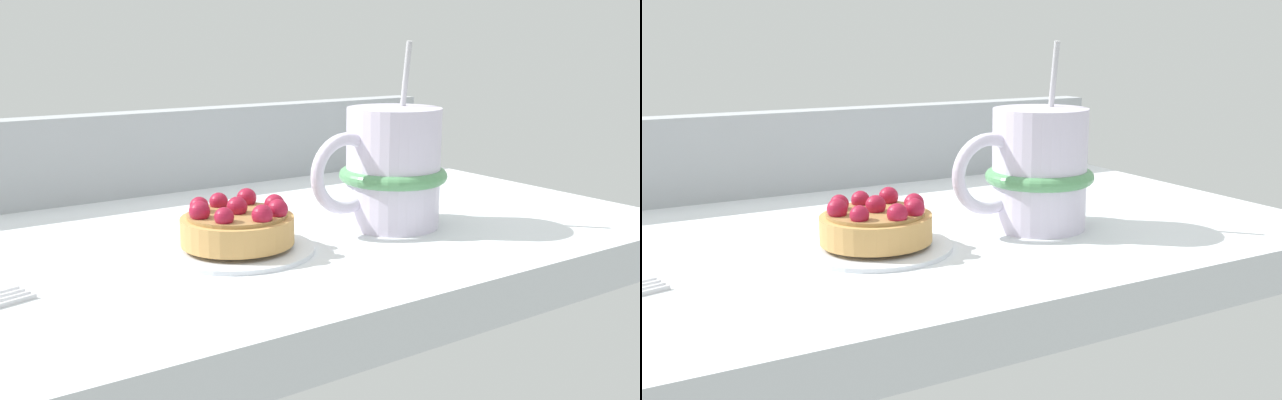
% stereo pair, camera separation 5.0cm
% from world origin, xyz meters
% --- Properties ---
extents(ground_plane, '(0.74, 0.42, 0.04)m').
position_xyz_m(ground_plane, '(0.00, 0.00, -0.02)').
color(ground_plane, silver).
extents(window_rail_back, '(0.73, 0.03, 0.09)m').
position_xyz_m(window_rail_back, '(0.00, 0.19, 0.04)').
color(window_rail_back, '#9EA3A8').
rests_on(window_rail_back, ground_plane).
extents(dessert_plate, '(0.12, 0.12, 0.01)m').
position_xyz_m(dessert_plate, '(-0.02, -0.05, 0.00)').
color(dessert_plate, silver).
rests_on(dessert_plate, ground_plane).
extents(raspberry_tart, '(0.09, 0.09, 0.04)m').
position_xyz_m(raspberry_tart, '(-0.02, -0.05, 0.02)').
color(raspberry_tart, tan).
rests_on(raspberry_tart, dessert_plate).
extents(coffee_mug, '(0.13, 0.09, 0.16)m').
position_xyz_m(coffee_mug, '(0.13, -0.06, 0.05)').
color(coffee_mug, silver).
rests_on(coffee_mug, ground_plane).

